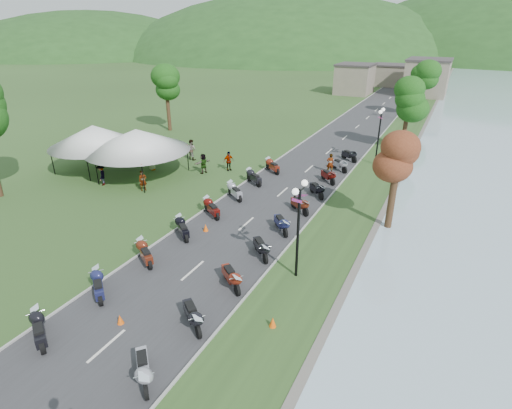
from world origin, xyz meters
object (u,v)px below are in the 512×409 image
at_px(vendor_tent_main, 138,153).
at_px(pedestrian_a, 144,190).
at_px(pedestrian_b, 192,159).
at_px(pedestrian_c, 103,185).

relative_size(vendor_tent_main, pedestrian_a, 3.55).
distance_m(vendor_tent_main, pedestrian_a, 4.11).
height_order(pedestrian_a, pedestrian_b, pedestrian_b).
height_order(vendor_tent_main, pedestrian_a, vendor_tent_main).
bearing_deg(pedestrian_a, pedestrian_b, 42.26).
relative_size(pedestrian_a, pedestrian_c, 0.95).
xyz_separation_m(pedestrian_a, pedestrian_b, (-1.17, 8.15, 0.00)).
height_order(vendor_tent_main, pedestrian_c, vendor_tent_main).
bearing_deg(pedestrian_b, pedestrian_a, 107.13).
relative_size(pedestrian_a, pedestrian_b, 0.83).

